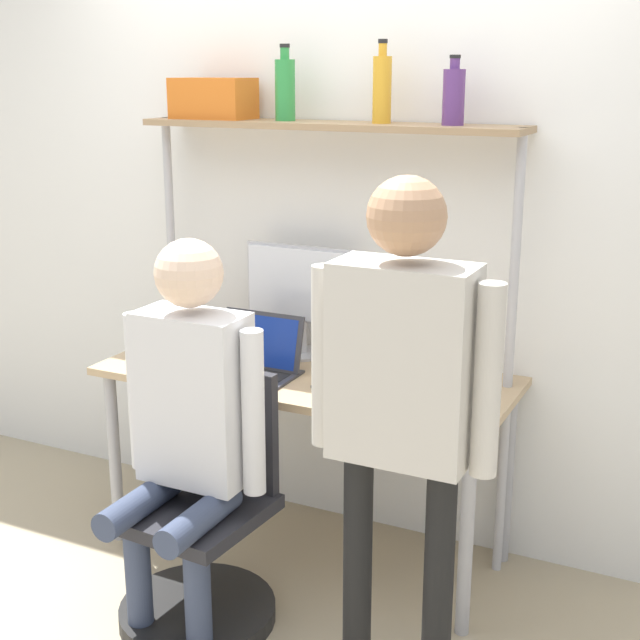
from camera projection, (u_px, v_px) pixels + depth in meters
ground_plane at (265, 591)px, 3.38m from camera, size 12.00×12.00×0.00m
wall_back at (345, 212)px, 3.63m from camera, size 8.00×0.06×2.70m
desk at (306, 393)px, 3.50m from camera, size 1.62×0.66×0.77m
shelf_unit at (327, 194)px, 3.46m from camera, size 1.54×0.26×1.72m
monitor at (300, 294)px, 3.63m from camera, size 0.48×0.21×0.46m
laptop at (257, 356)px, 3.47m from camera, size 0.35×0.23×0.23m
cell_phone at (328, 382)px, 3.36m from camera, size 0.07×0.15×0.01m
office_chair at (202, 546)px, 3.17m from camera, size 0.56×0.56×0.90m
person_seated at (188, 408)px, 2.99m from camera, size 0.54×0.47×1.39m
person_standing at (402, 384)px, 2.54m from camera, size 0.57×0.22×1.64m
bottle_amber at (382, 88)px, 3.26m from camera, size 0.07×0.07×0.30m
bottle_green at (285, 88)px, 3.43m from camera, size 0.08×0.08×0.29m
bottle_purple at (454, 96)px, 3.15m from camera, size 0.08×0.08×0.24m
storage_box at (213, 98)px, 3.58m from camera, size 0.32×0.19×0.16m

